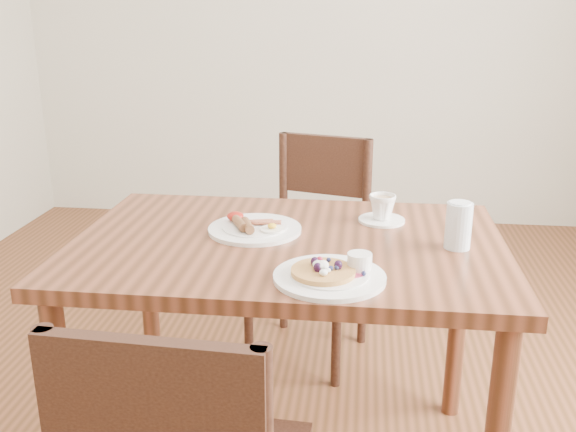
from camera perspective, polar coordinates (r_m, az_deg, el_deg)
The scene contains 6 objects.
dining_table at distance 1.83m, azimuth 0.00°, elevation -5.04°, with size 1.20×0.80×0.75m.
chair_far at distance 2.56m, azimuth 2.25°, elevation -1.92°, with size 0.52×0.52×0.88m.
pancake_plate at distance 1.54m, azimuth 3.86°, elevation -5.14°, with size 0.27×0.27×0.06m.
breakfast_plate at distance 1.86m, azimuth -3.10°, elevation -1.03°, with size 0.27×0.27×0.04m.
teacup_saucer at distance 1.95m, azimuth 8.36°, elevation 0.55°, with size 0.14×0.14×0.08m.
water_glass at distance 1.77m, azimuth 14.91°, elevation -0.84°, with size 0.07×0.07×0.13m, color silver.
Camera 1 is at (0.20, -1.67, 1.37)m, focal length 40.00 mm.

